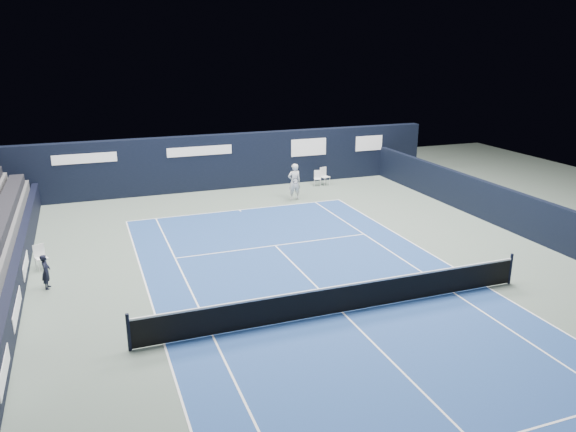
% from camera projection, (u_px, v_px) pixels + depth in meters
% --- Properties ---
extents(ground, '(48.00, 48.00, 0.00)m').
position_uv_depth(ground, '(317.00, 287.00, 19.20)').
color(ground, '#526157').
rests_on(ground, ground).
extents(court_surface, '(10.97, 23.77, 0.01)m').
position_uv_depth(court_surface, '(342.00, 313.00, 17.41)').
color(court_surface, navy).
rests_on(court_surface, ground).
extents(enclosure_wall_right, '(0.30, 22.00, 1.80)m').
position_uv_depth(enclosure_wall_right, '(492.00, 203.00, 26.00)').
color(enclosure_wall_right, black).
rests_on(enclosure_wall_right, ground).
extents(folding_chair_back_a, '(0.51, 0.52, 0.89)m').
position_uv_depth(folding_chair_back_a, '(317.00, 175.00, 32.76)').
color(folding_chair_back_a, silver).
rests_on(folding_chair_back_a, ground).
extents(folding_chair_back_b, '(0.55, 0.54, 1.03)m').
position_uv_depth(folding_chair_back_b, '(324.00, 175.00, 32.92)').
color(folding_chair_back_b, silver).
rests_on(folding_chair_back_b, ground).
extents(line_judge_chair, '(0.52, 0.51, 0.92)m').
position_uv_depth(line_judge_chair, '(40.00, 255.00, 20.68)').
color(line_judge_chair, white).
rests_on(line_judge_chair, ground).
extents(line_judge, '(0.35, 0.48, 1.21)m').
position_uv_depth(line_judge, '(46.00, 272.00, 18.98)').
color(line_judge, black).
rests_on(line_judge, ground).
extents(court_markings, '(11.03, 23.83, 0.00)m').
position_uv_depth(court_markings, '(342.00, 312.00, 17.41)').
color(court_markings, white).
rests_on(court_markings, court_surface).
extents(tennis_net, '(12.90, 0.10, 1.10)m').
position_uv_depth(tennis_net, '(343.00, 298.00, 17.26)').
color(tennis_net, black).
rests_on(tennis_net, ground).
extents(back_sponsor_wall, '(26.00, 0.63, 3.10)m').
position_uv_depth(back_sponsor_wall, '(217.00, 162.00, 31.73)').
color(back_sponsor_wall, black).
rests_on(back_sponsor_wall, ground).
extents(side_barrier_left, '(0.33, 22.00, 1.20)m').
position_uv_depth(side_barrier_left, '(20.00, 266.00, 19.43)').
color(side_barrier_left, black).
rests_on(side_barrier_left, ground).
extents(tennis_player, '(0.72, 0.86, 1.94)m').
position_uv_depth(tennis_player, '(294.00, 182.00, 29.67)').
color(tennis_player, silver).
rests_on(tennis_player, ground).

